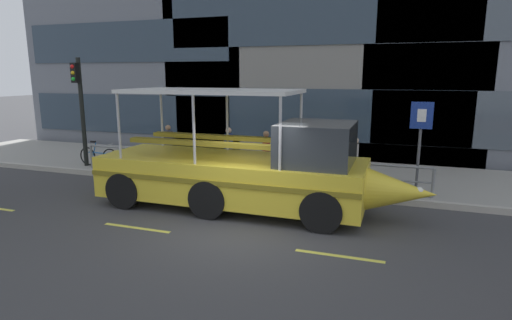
{
  "coord_description": "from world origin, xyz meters",
  "views": [
    {
      "loc": [
        3.36,
        -8.83,
        3.6
      ],
      "look_at": [
        -0.28,
        1.7,
        1.3
      ],
      "focal_mm": 29.08,
      "sensor_mm": 36.0,
      "label": 1
    }
  ],
  "objects": [
    {
      "name": "leaned_bicycle",
      "position": [
        -7.33,
        3.81,
        0.56
      ],
      "size": [
        1.74,
        0.46,
        0.96
      ],
      "color": "black",
      "rests_on": "sidewalk"
    },
    {
      "name": "sidewalk",
      "position": [
        0.0,
        5.6,
        0.09
      ],
      "size": [
        32.0,
        4.8,
        0.18
      ],
      "primitive_type": "cube",
      "color": "#99968E",
      "rests_on": "ground_plane"
    },
    {
      "name": "parking_sign",
      "position": [
        3.97,
        3.81,
        1.99
      ],
      "size": [
        0.6,
        0.12,
        2.67
      ],
      "color": "#4C4F54",
      "rests_on": "sidewalk"
    },
    {
      "name": "curb_edge",
      "position": [
        0.0,
        3.11,
        0.09
      ],
      "size": [
        32.0,
        0.18,
        0.18
      ],
      "primitive_type": "cube",
      "color": "#B2ADA3",
      "rests_on": "ground_plane"
    },
    {
      "name": "ground_plane",
      "position": [
        0.0,
        0.0,
        0.0
      ],
      "size": [
        120.0,
        120.0,
        0.0
      ],
      "primitive_type": "plane",
      "color": "#3D3D3F"
    },
    {
      "name": "pedestrian_near_stern",
      "position": [
        -4.99,
        5.0,
        1.11
      ],
      "size": [
        0.43,
        0.24,
        1.53
      ],
      "color": "#47423D",
      "rests_on": "sidewalk"
    },
    {
      "name": "lane_centreline",
      "position": [
        -0.0,
        -0.9,
        0.0
      ],
      "size": [
        25.8,
        0.12,
        0.01
      ],
      "color": "#DBD64C",
      "rests_on": "ground_plane"
    },
    {
      "name": "pedestrian_near_bow",
      "position": [
        2.14,
        4.06,
        1.11
      ],
      "size": [
        0.21,
        0.44,
        1.54
      ],
      "color": "#1E2338",
      "rests_on": "sidewalk"
    },
    {
      "name": "traffic_light_pole",
      "position": [
        -7.87,
        3.67,
        2.63
      ],
      "size": [
        0.24,
        0.46,
        4.04
      ],
      "color": "black",
      "rests_on": "sidewalk"
    },
    {
      "name": "duck_tour_boat",
      "position": [
        -0.38,
        1.4,
        1.05
      ],
      "size": [
        9.03,
        2.5,
        3.22
      ],
      "color": "yellow",
      "rests_on": "ground_plane"
    },
    {
      "name": "curb_guardrail",
      "position": [
        -1.49,
        3.45,
        0.78
      ],
      "size": [
        11.84,
        0.09,
        0.88
      ],
      "color": "gray",
      "rests_on": "sidewalk"
    },
    {
      "name": "pedestrian_mid_left",
      "position": [
        -0.88,
        4.51,
        1.11
      ],
      "size": [
        0.31,
        0.37,
        1.55
      ],
      "color": "#1E2338",
      "rests_on": "sidewalk"
    },
    {
      "name": "pedestrian_mid_right",
      "position": [
        -2.41,
        4.84,
        1.12
      ],
      "size": [
        0.26,
        0.43,
        1.56
      ],
      "color": "black",
      "rests_on": "sidewalk"
    }
  ]
}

